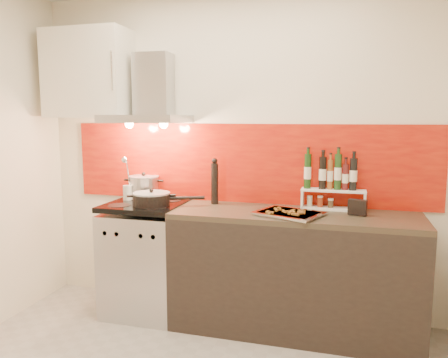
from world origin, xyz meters
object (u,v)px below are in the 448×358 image
(saute_pan, at_px, (152,199))
(pepper_mill, at_px, (215,182))
(range_stove, at_px, (147,259))
(counter, at_px, (294,272))
(stock_pot, at_px, (144,187))
(baking_tray, at_px, (289,213))

(saute_pan, bearing_deg, pepper_mill, 28.62)
(range_stove, bearing_deg, pepper_mill, 17.12)
(saute_pan, bearing_deg, counter, 4.05)
(stock_pot, bearing_deg, pepper_mill, -3.22)
(baking_tray, bearing_deg, counter, 70.83)
(range_stove, bearing_deg, stock_pot, 118.31)
(range_stove, xyz_separation_m, pepper_mill, (0.53, 0.16, 0.64))
(baking_tray, bearing_deg, saute_pan, 178.90)
(stock_pot, height_order, saute_pan, stock_pot)
(range_stove, height_order, stock_pot, stock_pot)
(stock_pot, bearing_deg, saute_pan, -52.94)
(range_stove, height_order, saute_pan, saute_pan)
(stock_pot, distance_m, baking_tray, 1.31)
(pepper_mill, xyz_separation_m, baking_tray, (0.63, -0.26, -0.16))
(counter, distance_m, baking_tray, 0.48)
(counter, height_order, pepper_mill, pepper_mill)
(stock_pot, height_order, baking_tray, stock_pot)
(range_stove, relative_size, counter, 0.51)
(saute_pan, height_order, baking_tray, saute_pan)
(range_stove, distance_m, stock_pot, 0.61)
(pepper_mill, bearing_deg, stock_pot, 176.78)
(counter, bearing_deg, pepper_mill, 166.48)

